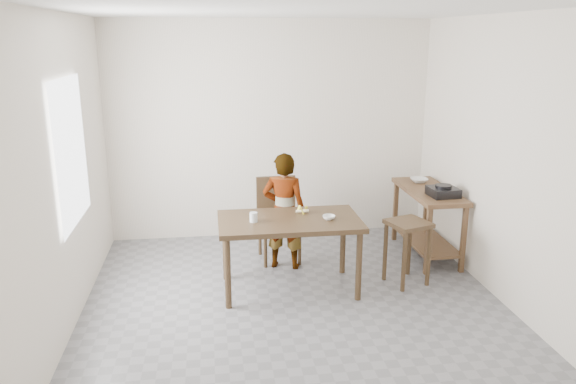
{
  "coord_description": "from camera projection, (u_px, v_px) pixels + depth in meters",
  "views": [
    {
      "loc": [
        -0.75,
        -4.9,
        2.49
      ],
      "look_at": [
        0.0,
        0.4,
        1.0
      ],
      "focal_mm": 35.0,
      "sensor_mm": 36.0,
      "label": 1
    }
  ],
  "objects": [
    {
      "name": "floor",
      "position": [
        294.0,
        304.0,
        5.45
      ],
      "size": [
        4.0,
        4.0,
        0.04
      ],
      "primitive_type": "cube",
      "color": "slate",
      "rests_on": "ground"
    },
    {
      "name": "ceiling",
      "position": [
        295.0,
        8.0,
        4.72
      ],
      "size": [
        4.0,
        4.0,
        0.04
      ],
      "primitive_type": "cube",
      "color": "white",
      "rests_on": "wall_back"
    },
    {
      "name": "wall_back",
      "position": [
        270.0,
        131.0,
        7.01
      ],
      "size": [
        4.0,
        0.04,
        2.7
      ],
      "primitive_type": "cube",
      "color": "silver",
      "rests_on": "ground"
    },
    {
      "name": "wall_front",
      "position": [
        348.0,
        246.0,
        3.16
      ],
      "size": [
        4.0,
        0.04,
        2.7
      ],
      "primitive_type": "cube",
      "color": "silver",
      "rests_on": "ground"
    },
    {
      "name": "wall_left",
      "position": [
        62.0,
        174.0,
        4.81
      ],
      "size": [
        0.04,
        4.0,
        2.7
      ],
      "primitive_type": "cube",
      "color": "silver",
      "rests_on": "ground"
    },
    {
      "name": "wall_right",
      "position": [
        503.0,
        160.0,
        5.36
      ],
      "size": [
        0.04,
        4.0,
        2.7
      ],
      "primitive_type": "cube",
      "color": "silver",
      "rests_on": "ground"
    },
    {
      "name": "window_pane",
      "position": [
        71.0,
        152.0,
        4.97
      ],
      "size": [
        0.02,
        1.1,
        1.3
      ],
      "primitive_type": "cube",
      "color": "white",
      "rests_on": "wall_left"
    },
    {
      "name": "dining_table",
      "position": [
        289.0,
        254.0,
        5.63
      ],
      "size": [
        1.4,
        0.8,
        0.75
      ],
      "primitive_type": null,
      "color": "#3E2C1A",
      "rests_on": "floor"
    },
    {
      "name": "prep_counter",
      "position": [
        427.0,
        222.0,
        6.53
      ],
      "size": [
        0.5,
        1.2,
        0.8
      ],
      "primitive_type": null,
      "color": "brown",
      "rests_on": "floor"
    },
    {
      "name": "child",
      "position": [
        284.0,
        211.0,
        6.11
      ],
      "size": [
        0.55,
        0.44,
        1.3
      ],
      "primitive_type": "imported",
      "rotation": [
        0.0,
        0.0,
        2.84
      ],
      "color": "white",
      "rests_on": "floor"
    },
    {
      "name": "dining_chair",
      "position": [
        279.0,
        221.0,
        6.36
      ],
      "size": [
        0.48,
        0.48,
        0.94
      ],
      "primitive_type": null,
      "rotation": [
        0.0,
        0.0,
        0.06
      ],
      "color": "#3E2C1A",
      "rests_on": "floor"
    },
    {
      "name": "stool",
      "position": [
        407.0,
        252.0,
        5.8
      ],
      "size": [
        0.48,
        0.48,
        0.67
      ],
      "primitive_type": null,
      "rotation": [
        0.0,
        0.0,
        0.32
      ],
      "color": "#3E2C1A",
      "rests_on": "floor"
    },
    {
      "name": "glass_tumbler",
      "position": [
        254.0,
        217.0,
        5.44
      ],
      "size": [
        0.08,
        0.08,
        0.1
      ],
      "primitive_type": "cylinder",
      "rotation": [
        0.0,
        0.0,
        0.01
      ],
      "color": "silver",
      "rests_on": "dining_table"
    },
    {
      "name": "small_bowl",
      "position": [
        329.0,
        217.0,
        5.52
      ],
      "size": [
        0.13,
        0.13,
        0.04
      ],
      "primitive_type": "imported",
      "rotation": [
        0.0,
        0.0,
        -0.06
      ],
      "color": "white",
      "rests_on": "dining_table"
    },
    {
      "name": "banana",
      "position": [
        302.0,
        211.0,
        5.71
      ],
      "size": [
        0.17,
        0.14,
        0.05
      ],
      "primitive_type": null,
      "rotation": [
        0.0,
        0.0,
        -0.26
      ],
      "color": "#DDC547",
      "rests_on": "dining_table"
    },
    {
      "name": "serving_bowl",
      "position": [
        419.0,
        180.0,
        6.71
      ],
      "size": [
        0.23,
        0.23,
        0.05
      ],
      "primitive_type": "imported",
      "rotation": [
        0.0,
        0.0,
        -0.11
      ],
      "color": "white",
      "rests_on": "prep_counter"
    },
    {
      "name": "gas_burner",
      "position": [
        443.0,
        192.0,
        6.13
      ],
      "size": [
        0.31,
        0.31,
        0.1
      ],
      "primitive_type": "cube",
      "rotation": [
        0.0,
        0.0,
        0.07
      ],
      "color": "black",
      "rests_on": "prep_counter"
    }
  ]
}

